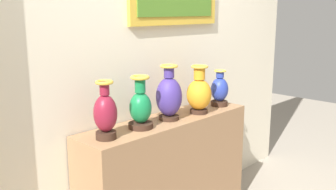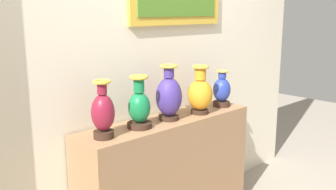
{
  "view_description": "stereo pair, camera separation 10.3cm",
  "coord_description": "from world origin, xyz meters",
  "views": [
    {
      "loc": [
        -1.86,
        -1.79,
        1.57
      ],
      "look_at": [
        0.0,
        0.0,
        1.0
      ],
      "focal_mm": 41.32,
      "sensor_mm": 36.0,
      "label": 1
    },
    {
      "loc": [
        -1.79,
        -1.86,
        1.57
      ],
      "look_at": [
        0.0,
        0.0,
        1.0
      ],
      "focal_mm": 41.32,
      "sensor_mm": 36.0,
      "label": 2
    }
  ],
  "objects": [
    {
      "name": "vase_indigo",
      "position": [
        -0.01,
        -0.01,
        0.99
      ],
      "size": [
        0.18,
        0.18,
        0.38
      ],
      "color": "#382319",
      "rests_on": "display_shelf"
    },
    {
      "name": "back_wall",
      "position": [
        0.0,
        0.23,
        1.47
      ],
      "size": [
        3.56,
        0.14,
        2.92
      ],
      "color": "beige",
      "rests_on": "ground_plane"
    },
    {
      "name": "display_shelf",
      "position": [
        0.0,
        0.0,
        0.41
      ],
      "size": [
        1.39,
        0.34,
        0.83
      ],
      "primitive_type": "cube",
      "color": "#99704C",
      "rests_on": "ground_plane"
    },
    {
      "name": "vase_burgundy",
      "position": [
        -0.56,
        -0.03,
        0.98
      ],
      "size": [
        0.14,
        0.14,
        0.35
      ],
      "color": "#382319",
      "rests_on": "display_shelf"
    },
    {
      "name": "vase_cobalt",
      "position": [
        0.56,
        -0.03,
        0.95
      ],
      "size": [
        0.14,
        0.14,
        0.28
      ],
      "color": "#382319",
      "rests_on": "display_shelf"
    },
    {
      "name": "vase_amber",
      "position": [
        0.27,
        -0.05,
        0.98
      ],
      "size": [
        0.18,
        0.18,
        0.35
      ],
      "color": "#382319",
      "rests_on": "display_shelf"
    },
    {
      "name": "vase_emerald",
      "position": [
        -0.27,
        -0.02,
        0.97
      ],
      "size": [
        0.16,
        0.16,
        0.34
      ],
      "color": "#382319",
      "rests_on": "display_shelf"
    }
  ]
}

